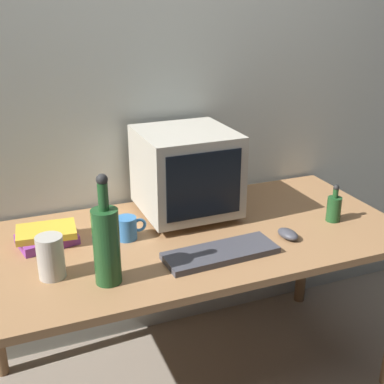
% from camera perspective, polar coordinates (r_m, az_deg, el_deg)
% --- Properties ---
extents(ground_plane, '(6.00, 6.00, 0.00)m').
position_cam_1_polar(ground_plane, '(2.40, 0.00, -20.32)').
color(ground_plane, gray).
extents(back_wall, '(4.00, 0.08, 2.50)m').
position_cam_1_polar(back_wall, '(2.25, -4.52, 12.49)').
color(back_wall, beige).
rests_on(back_wall, ground).
extents(desk, '(1.70, 0.81, 0.72)m').
position_cam_1_polar(desk, '(2.03, 0.00, -6.75)').
color(desk, '#9E7047').
rests_on(desk, ground).
extents(crt_monitor, '(0.39, 0.39, 0.37)m').
position_cam_1_polar(crt_monitor, '(2.10, -0.69, 2.27)').
color(crt_monitor, '#B2AD9E').
rests_on(crt_monitor, desk).
extents(keyboard, '(0.43, 0.17, 0.02)m').
position_cam_1_polar(keyboard, '(1.83, 3.28, -6.94)').
color(keyboard, '#3F3F47').
rests_on(keyboard, desk).
extents(computer_mouse, '(0.07, 0.11, 0.04)m').
position_cam_1_polar(computer_mouse, '(1.99, 10.86, -4.72)').
color(computer_mouse, '#3F3F47').
rests_on(computer_mouse, desk).
extents(bottle_tall, '(0.09, 0.09, 0.38)m').
position_cam_1_polar(bottle_tall, '(1.64, -9.72, -5.74)').
color(bottle_tall, '#1E4C23').
rests_on(bottle_tall, desk).
extents(bottle_short, '(0.06, 0.06, 0.16)m').
position_cam_1_polar(bottle_short, '(2.17, 15.85, -1.72)').
color(bottle_short, '#1E4C23').
rests_on(bottle_short, desk).
extents(book_stack, '(0.23, 0.19, 0.06)m').
position_cam_1_polar(book_stack, '(1.99, -16.20, -4.82)').
color(book_stack, '#843893').
rests_on(book_stack, desk).
extents(mug, '(0.12, 0.08, 0.09)m').
position_cam_1_polar(mug, '(1.96, -7.37, -4.09)').
color(mug, '#3370B2').
rests_on(mug, desk).
extents(metal_canister, '(0.09, 0.09, 0.15)m').
position_cam_1_polar(metal_canister, '(1.74, -15.77, -7.12)').
color(metal_canister, '#B7B2A8').
rests_on(metal_canister, desk).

